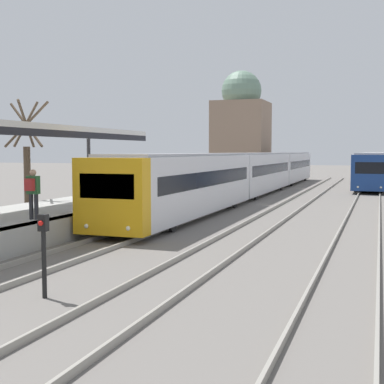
# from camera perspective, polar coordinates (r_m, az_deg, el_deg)

# --- Properties ---
(person_on_platform) EXTENTS (0.40, 0.40, 1.66)m
(person_on_platform) POSITION_cam_1_polar(r_m,az_deg,el_deg) (18.44, -16.63, 0.21)
(person_on_platform) COLOR #2D2D33
(person_on_platform) RESTS_ON station_platform
(train_near) EXTENTS (2.65, 44.50, 3.03)m
(train_near) POSITION_cam_1_polar(r_m,az_deg,el_deg) (39.17, 6.65, 2.21)
(train_near) COLOR gold
(train_near) RESTS_ON ground_plane
(train_far) EXTENTS (2.62, 55.64, 3.00)m
(train_far) POSITION_cam_1_polar(r_m,az_deg,el_deg) (67.99, 18.85, 2.89)
(train_far) COLOR navy
(train_far) RESTS_ON ground_plane
(signal_post_near) EXTENTS (0.20, 0.21, 1.80)m
(signal_post_near) POSITION_cam_1_polar(r_m,az_deg,el_deg) (11.79, -15.55, -5.59)
(signal_post_near) COLOR black
(signal_post_near) RESTS_ON ground_plane
(distant_domed_building) EXTENTS (5.22, 5.22, 11.23)m
(distant_domed_building) POSITION_cam_1_polar(r_m,az_deg,el_deg) (54.69, 5.27, 6.54)
(distant_domed_building) COLOR #89705B
(distant_domed_building) RESTS_ON ground_plane
(bare_tree_background) EXTENTS (2.53, 1.59, 5.52)m
(bare_tree_background) POSITION_cam_1_polar(r_m,az_deg,el_deg) (26.44, -17.19, 2.95)
(bare_tree_background) COLOR #4C3D2D
(bare_tree_background) RESTS_ON ground_plane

